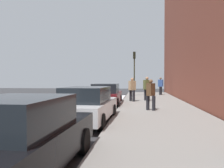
{
  "coord_description": "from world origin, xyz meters",
  "views": [
    {
      "loc": [
        -15.75,
        -2.15,
        1.85
      ],
      "look_at": [
        -0.85,
        -0.52,
        1.51
      ],
      "focal_mm": 37.67,
      "sensor_mm": 36.0,
      "label": 1
    }
  ],
  "objects": [
    {
      "name": "parked_car_black",
      "position": [
        -11.59,
        0.04,
        0.76
      ],
      "size": [
        4.4,
        1.97,
        1.51
      ],
      "color": "black",
      "rests_on": "ground"
    },
    {
      "name": "pedestrian_blue_coat",
      "position": [
        9.42,
        -4.55,
        1.13
      ],
      "size": [
        0.58,
        0.57,
        1.84
      ],
      "color": "black",
      "rests_on": "sidewalk"
    },
    {
      "name": "pedestrian_brown_coat",
      "position": [
        -3.02,
        -2.85,
        1.04
      ],
      "size": [
        0.53,
        0.49,
        1.67
      ],
      "color": "black",
      "rests_on": "sidewalk"
    },
    {
      "name": "parked_car_maroon",
      "position": [
        0.01,
        -0.03,
        0.76
      ],
      "size": [
        4.57,
        1.9,
        1.51
      ],
      "color": "black",
      "rests_on": "ground"
    },
    {
      "name": "traffic_light_pole",
      "position": [
        8.47,
        -1.8,
        3.16
      ],
      "size": [
        0.35,
        0.26,
        4.46
      ],
      "color": "#2D2D19",
      "rests_on": "sidewalk"
    },
    {
      "name": "ground_plane",
      "position": [
        0.0,
        0.0,
        0.0
      ],
      "size": [
        56.0,
        56.0,
        0.0
      ],
      "primitive_type": "plane",
      "color": "#333335"
    },
    {
      "name": "lane_stripe_centre",
      "position": [
        0.0,
        3.2,
        0.0
      ],
      "size": [
        28.0,
        0.14,
        0.01
      ],
      "primitive_type": "cube",
      "color": "gold",
      "rests_on": "ground"
    },
    {
      "name": "pedestrian_tan_coat",
      "position": [
        1.95,
        -1.74,
        1.09
      ],
      "size": [
        0.53,
        0.56,
        1.77
      ],
      "color": "black",
      "rests_on": "sidewalk"
    },
    {
      "name": "parked_car_white",
      "position": [
        -6.29,
        -0.1,
        0.76
      ],
      "size": [
        4.75,
        2.02,
        1.51
      ],
      "color": "black",
      "rests_on": "ground"
    },
    {
      "name": "snow_bank_curb",
      "position": [
        3.83,
        -0.7,
        0.11
      ],
      "size": [
        6.7,
        0.56,
        0.22
      ],
      "primitive_type": "cube",
      "color": "white",
      "rests_on": "ground"
    },
    {
      "name": "pedestrian_olive_coat",
      "position": [
        2.58,
        -2.86,
        1.14
      ],
      "size": [
        0.55,
        0.59,
        1.85
      ],
      "color": "black",
      "rests_on": "sidewalk"
    },
    {
      "name": "sidewalk",
      "position": [
        0.0,
        -3.3,
        0.07
      ],
      "size": [
        28.0,
        4.6,
        0.15
      ],
      "primitive_type": "cube",
      "color": "gray",
      "rests_on": "ground"
    }
  ]
}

